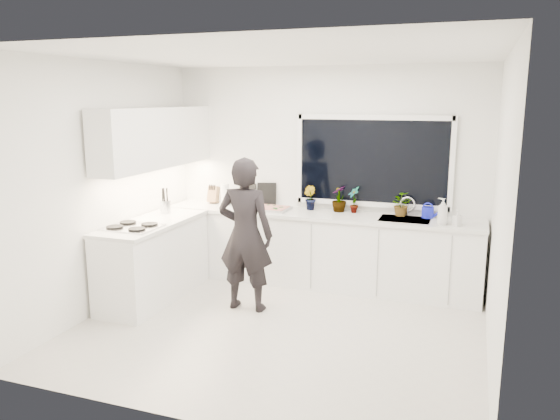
% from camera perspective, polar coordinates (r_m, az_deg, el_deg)
% --- Properties ---
extents(floor, '(4.00, 3.50, 0.02)m').
position_cam_1_polar(floor, '(5.70, -0.19, -12.37)').
color(floor, beige).
rests_on(floor, ground).
extents(wall_back, '(4.00, 0.02, 2.70)m').
position_cam_1_polar(wall_back, '(6.95, 4.76, 3.67)').
color(wall_back, white).
rests_on(wall_back, ground).
extents(wall_left, '(0.02, 3.50, 2.70)m').
position_cam_1_polar(wall_left, '(6.26, -17.78, 2.27)').
color(wall_left, white).
rests_on(wall_left, ground).
extents(wall_right, '(0.02, 3.50, 2.70)m').
position_cam_1_polar(wall_right, '(4.99, 22.05, -0.29)').
color(wall_right, white).
rests_on(wall_right, ground).
extents(ceiling, '(4.00, 3.50, 0.02)m').
position_cam_1_polar(ceiling, '(5.22, -0.21, 16.05)').
color(ceiling, white).
rests_on(ceiling, wall_back).
extents(window, '(1.80, 0.02, 1.00)m').
position_cam_1_polar(window, '(6.76, 9.64, 5.04)').
color(window, black).
rests_on(window, wall_back).
extents(base_cabinets_back, '(3.92, 0.58, 0.88)m').
position_cam_1_polar(base_cabinets_back, '(6.85, 3.96, -4.23)').
color(base_cabinets_back, white).
rests_on(base_cabinets_back, floor).
extents(base_cabinets_left, '(0.58, 1.60, 0.88)m').
position_cam_1_polar(base_cabinets_left, '(6.55, -13.05, -5.26)').
color(base_cabinets_left, white).
rests_on(base_cabinets_left, floor).
extents(countertop_back, '(3.94, 0.62, 0.04)m').
position_cam_1_polar(countertop_back, '(6.73, 3.99, -0.48)').
color(countertop_back, silver).
rests_on(countertop_back, base_cabinets_back).
extents(countertop_left, '(0.62, 1.60, 0.04)m').
position_cam_1_polar(countertop_left, '(6.43, -13.24, -1.33)').
color(countertop_left, silver).
rests_on(countertop_left, base_cabinets_left).
extents(upper_cabinets, '(0.34, 2.10, 0.70)m').
position_cam_1_polar(upper_cabinets, '(6.65, -12.86, 7.40)').
color(upper_cabinets, white).
rests_on(upper_cabinets, wall_left).
extents(sink, '(0.58, 0.42, 0.14)m').
position_cam_1_polar(sink, '(6.54, 12.89, -1.36)').
color(sink, silver).
rests_on(sink, countertop_back).
extents(faucet, '(0.03, 0.03, 0.22)m').
position_cam_1_polar(faucet, '(6.71, 13.16, 0.34)').
color(faucet, silver).
rests_on(faucet, countertop_back).
extents(stovetop, '(0.56, 0.48, 0.03)m').
position_cam_1_polar(stovetop, '(6.15, -15.17, -1.68)').
color(stovetop, black).
rests_on(stovetop, countertop_left).
extents(person, '(0.63, 0.43, 1.69)m').
position_cam_1_polar(person, '(5.95, -3.64, -2.59)').
color(person, black).
rests_on(person, floor).
extents(pizza_tray, '(0.50, 0.37, 0.03)m').
position_cam_1_polar(pizza_tray, '(6.89, -1.08, 0.14)').
color(pizza_tray, silver).
rests_on(pizza_tray, countertop_back).
extents(pizza, '(0.45, 0.33, 0.01)m').
position_cam_1_polar(pizza, '(6.89, -1.08, 0.28)').
color(pizza, red).
rests_on(pizza, pizza_tray).
extents(watering_can, '(0.17, 0.17, 0.13)m').
position_cam_1_polar(watering_can, '(6.65, 15.17, -0.25)').
color(watering_can, '#151CC8').
rests_on(watering_can, countertop_back).
extents(paper_towel_roll, '(0.14, 0.14, 0.26)m').
position_cam_1_polar(paper_towel_roll, '(7.25, -5.77, 1.59)').
color(paper_towel_roll, white).
rests_on(paper_towel_roll, countertop_back).
extents(knife_block, '(0.13, 0.10, 0.22)m').
position_cam_1_polar(knife_block, '(7.38, -6.98, 1.57)').
color(knife_block, '#906243').
rests_on(knife_block, countertop_back).
extents(utensil_crock, '(0.17, 0.17, 0.16)m').
position_cam_1_polar(utensil_crock, '(6.83, -11.88, 0.34)').
color(utensil_crock, silver).
rests_on(utensil_crock, countertop_left).
extents(picture_frame_large, '(0.22, 0.03, 0.28)m').
position_cam_1_polar(picture_frame_large, '(7.27, -3.40, 1.73)').
color(picture_frame_large, black).
rests_on(picture_frame_large, countertop_back).
extents(picture_frame_small, '(0.25, 0.08, 0.30)m').
position_cam_1_polar(picture_frame_small, '(7.17, -1.39, 1.68)').
color(picture_frame_small, black).
rests_on(picture_frame_small, countertop_back).
extents(herb_plants, '(1.39, 0.33, 0.32)m').
position_cam_1_polar(herb_plants, '(6.75, 8.30, 0.94)').
color(herb_plants, '#26662D').
rests_on(herb_plants, countertop_back).
extents(soap_bottles, '(0.29, 0.14, 0.30)m').
position_cam_1_polar(soap_bottles, '(6.32, 16.95, -0.29)').
color(soap_bottles, '#D8BF66').
rests_on(soap_bottles, countertop_back).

